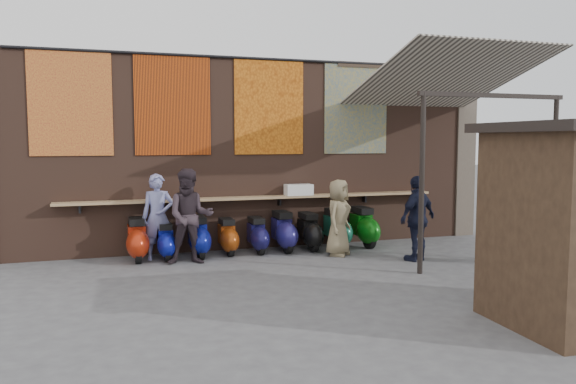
# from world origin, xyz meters

# --- Properties ---
(ground) EXTENTS (70.00, 70.00, 0.00)m
(ground) POSITION_xyz_m (0.00, 0.00, 0.00)
(ground) COLOR #474749
(ground) RESTS_ON ground
(brick_wall) EXTENTS (10.00, 0.40, 4.00)m
(brick_wall) POSITION_xyz_m (0.00, 2.70, 2.00)
(brick_wall) COLOR brown
(brick_wall) RESTS_ON ground
(pier_right) EXTENTS (0.50, 0.50, 4.00)m
(pier_right) POSITION_xyz_m (5.20, 2.70, 2.00)
(pier_right) COLOR #4C4238
(pier_right) RESTS_ON ground
(eating_counter) EXTENTS (8.00, 0.32, 0.05)m
(eating_counter) POSITION_xyz_m (0.00, 2.33, 1.10)
(eating_counter) COLOR #9E7A51
(eating_counter) RESTS_ON brick_wall
(shelf_box) EXTENTS (0.59, 0.28, 0.23)m
(shelf_box) POSITION_xyz_m (0.89, 2.30, 1.24)
(shelf_box) COLOR white
(shelf_box) RESTS_ON eating_counter
(tapestry_redgold) EXTENTS (1.50, 0.02, 2.00)m
(tapestry_redgold) POSITION_xyz_m (-3.60, 2.48, 3.00)
(tapestry_redgold) COLOR maroon
(tapestry_redgold) RESTS_ON brick_wall
(tapestry_sun) EXTENTS (1.50, 0.02, 2.00)m
(tapestry_sun) POSITION_xyz_m (-1.70, 2.48, 3.00)
(tapestry_sun) COLOR #ED500D
(tapestry_sun) RESTS_ON brick_wall
(tapestry_orange) EXTENTS (1.50, 0.02, 2.00)m
(tapestry_orange) POSITION_xyz_m (0.30, 2.48, 3.00)
(tapestry_orange) COLOR orange
(tapestry_orange) RESTS_ON brick_wall
(tapestry_multi) EXTENTS (1.50, 0.02, 2.00)m
(tapestry_multi) POSITION_xyz_m (2.30, 2.48, 3.00)
(tapestry_multi) COLOR #254F87
(tapestry_multi) RESTS_ON brick_wall
(hang_rail) EXTENTS (9.50, 0.06, 0.06)m
(hang_rail) POSITION_xyz_m (0.00, 2.47, 3.98)
(hang_rail) COLOR black
(hang_rail) RESTS_ON brick_wall
(scooter_stool_0) EXTENTS (0.39, 0.86, 0.81)m
(scooter_stool_0) POSITION_xyz_m (-2.48, 1.99, 0.41)
(scooter_stool_0) COLOR #AB250D
(scooter_stool_0) RESTS_ON ground
(scooter_stool_1) EXTENTS (0.33, 0.74, 0.70)m
(scooter_stool_1) POSITION_xyz_m (-1.95, 1.95, 0.35)
(scooter_stool_1) COLOR #0D1794
(scooter_stool_1) RESTS_ON ground
(scooter_stool_2) EXTENTS (0.38, 0.85, 0.80)m
(scooter_stool_2) POSITION_xyz_m (-1.31, 1.95, 0.40)
(scooter_stool_2) COLOR navy
(scooter_stool_2) RESTS_ON ground
(scooter_stool_3) EXTENTS (0.34, 0.76, 0.72)m
(scooter_stool_3) POSITION_xyz_m (-0.71, 2.04, 0.36)
(scooter_stool_3) COLOR #8A370C
(scooter_stool_3) RESTS_ON ground
(scooter_stool_4) EXTENTS (0.34, 0.76, 0.72)m
(scooter_stool_4) POSITION_xyz_m (-0.11, 2.00, 0.36)
(scooter_stool_4) COLOR #141245
(scooter_stool_4) RESTS_ON ground
(scooter_stool_5) EXTENTS (0.39, 0.86, 0.82)m
(scooter_stool_5) POSITION_xyz_m (0.46, 2.01, 0.41)
(scooter_stool_5) COLOR navy
(scooter_stool_5) RESTS_ON ground
(scooter_stool_6) EXTENTS (0.37, 0.82, 0.77)m
(scooter_stool_6) POSITION_xyz_m (1.01, 1.96, 0.39)
(scooter_stool_6) COLOR black
(scooter_stool_6) RESTS_ON ground
(scooter_stool_7) EXTENTS (0.39, 0.87, 0.83)m
(scooter_stool_7) POSITION_xyz_m (1.65, 2.00, 0.41)
(scooter_stool_7) COLOR #175E47
(scooter_stool_7) RESTS_ON ground
(scooter_stool_8) EXTENTS (0.40, 0.89, 0.85)m
(scooter_stool_8) POSITION_xyz_m (2.27, 1.96, 0.42)
(scooter_stool_8) COLOR #0D5E0F
(scooter_stool_8) RESTS_ON ground
(diner_left) EXTENTS (0.63, 0.43, 1.66)m
(diner_left) POSITION_xyz_m (-2.08, 2.00, 0.83)
(diner_left) COLOR #7D80B6
(diner_left) RESTS_ON ground
(diner_right) EXTENTS (0.94, 0.77, 1.77)m
(diner_right) POSITION_xyz_m (-1.55, 1.40, 0.89)
(diner_right) COLOR #32272E
(diner_right) RESTS_ON ground
(shopper_navy) EXTENTS (1.03, 0.73, 1.63)m
(shopper_navy) POSITION_xyz_m (2.61, 0.34, 0.81)
(shopper_navy) COLOR black
(shopper_navy) RESTS_ON ground
(shopper_grey) EXTENTS (1.18, 0.78, 1.71)m
(shopper_grey) POSITION_xyz_m (4.68, -0.87, 0.86)
(shopper_grey) COLOR slate
(shopper_grey) RESTS_ON ground
(shopper_tan) EXTENTS (0.87, 0.87, 1.52)m
(shopper_tan) POSITION_xyz_m (1.37, 1.26, 0.76)
(shopper_tan) COLOR #807151
(shopper_tan) RESTS_ON ground
(stall_sign) EXTENTS (1.20, 0.09, 0.50)m
(stall_sign) POSITION_xyz_m (2.73, -2.73, 1.74)
(stall_sign) COLOR gold
(stall_sign) RESTS_ON market_stall
(stall_shelf) EXTENTS (1.84, 0.18, 0.06)m
(stall_shelf) POSITION_xyz_m (2.73, -2.73, 0.87)
(stall_shelf) COLOR #473321
(stall_shelf) RESTS_ON market_stall
(awning_canvas) EXTENTS (3.20, 3.28, 0.97)m
(awning_canvas) POSITION_xyz_m (3.50, 0.90, 3.55)
(awning_canvas) COLOR beige
(awning_canvas) RESTS_ON brick_wall
(awning_ledger) EXTENTS (3.30, 0.08, 0.12)m
(awning_ledger) POSITION_xyz_m (3.50, 2.49, 3.95)
(awning_ledger) COLOR #33261C
(awning_ledger) RESTS_ON brick_wall
(awning_header) EXTENTS (3.00, 0.08, 0.08)m
(awning_header) POSITION_xyz_m (3.50, -0.60, 3.08)
(awning_header) COLOR black
(awning_header) RESTS_ON awning_post_left
(awning_post_left) EXTENTS (0.09, 0.09, 3.10)m
(awning_post_left) POSITION_xyz_m (2.10, -0.60, 1.55)
(awning_post_left) COLOR black
(awning_post_left) RESTS_ON ground
(awning_post_right) EXTENTS (0.09, 0.09, 3.10)m
(awning_post_right) POSITION_xyz_m (4.90, -0.60, 1.55)
(awning_post_right) COLOR black
(awning_post_right) RESTS_ON ground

